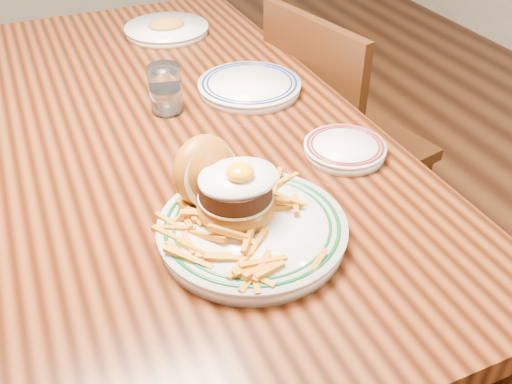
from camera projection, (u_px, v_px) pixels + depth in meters
name	position (u px, v px, depth m)	size (l,w,h in m)	color
floor	(190.00, 339.00, 1.73)	(6.00, 6.00, 0.00)	black
table	(171.00, 156.00, 1.33)	(0.85, 1.60, 0.75)	black
chair_right	(335.00, 140.00, 1.76)	(0.48, 0.48, 0.87)	#371A0B
main_plate	(244.00, 214.00, 0.95)	(0.32, 0.34, 0.15)	silver
side_plate	(345.00, 148.00, 1.17)	(0.17, 0.17, 0.03)	silver
rear_plate	(250.00, 86.00, 1.39)	(0.25, 0.25, 0.03)	silver
water_glass	(166.00, 92.00, 1.29)	(0.07, 0.07, 0.11)	white
far_plate	(167.00, 29.00, 1.70)	(0.25, 0.25, 0.04)	silver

